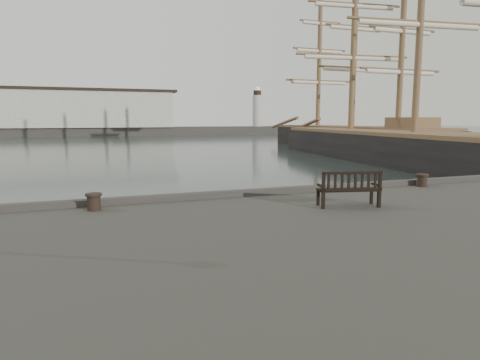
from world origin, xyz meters
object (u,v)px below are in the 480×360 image
object	(u,v)px
bollard_right	(422,180)
tall_ship_far	(351,142)
bollard_left	(94,202)
tall_ship_main	(413,155)
bench	(349,196)

from	to	relation	value
bollard_right	tall_ship_far	xyz separation A→B (m)	(22.35, 36.15, -0.91)
bollard_right	bollard_left	bearing A→B (deg)	-179.10
bollard_right	tall_ship_main	size ratio (longest dim) A/B	0.01
bollard_left	bench	bearing A→B (deg)	-16.31
bollard_right	tall_ship_far	bearing A→B (deg)	58.27
bench	tall_ship_far	size ratio (longest dim) A/B	0.05
bollard_left	tall_ship_main	distance (m)	32.37
bench	bollard_left	xyz separation A→B (m)	(-6.30, 1.84, -0.08)
bench	bollard_left	world-z (taller)	bench
bench	bollard_left	bearing A→B (deg)	177.29
tall_ship_main	tall_ship_far	world-z (taller)	tall_ship_main
bollard_right	tall_ship_main	distance (m)	24.21
tall_ship_main	tall_ship_far	distance (m)	19.13
bollard_left	tall_ship_far	size ratio (longest dim) A/B	0.01
bollard_right	tall_ship_main	world-z (taller)	tall_ship_main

